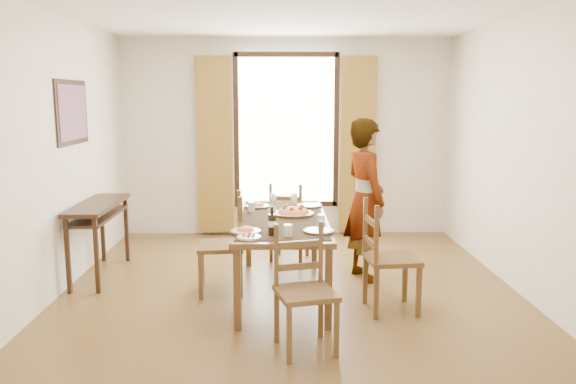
{
  "coord_description": "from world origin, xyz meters",
  "views": [
    {
      "loc": [
        -0.12,
        -5.27,
        1.91
      ],
      "look_at": [
        -0.02,
        0.08,
        1.0
      ],
      "focal_mm": 35.0,
      "sensor_mm": 36.0,
      "label": 1
    }
  ],
  "objects_px": {
    "console_table": "(98,214)",
    "man": "(365,200)",
    "dining_table": "(282,224)",
    "pasta_platter": "(293,210)"
  },
  "relations": [
    {
      "from": "console_table",
      "to": "man",
      "type": "bearing_deg",
      "value": -2.37
    },
    {
      "from": "dining_table",
      "to": "pasta_platter",
      "type": "xyz_separation_m",
      "value": [
        0.11,
        0.13,
        0.12
      ]
    },
    {
      "from": "console_table",
      "to": "dining_table",
      "type": "distance_m",
      "value": 2.03
    },
    {
      "from": "console_table",
      "to": "pasta_platter",
      "type": "xyz_separation_m",
      "value": [
        2.06,
        -0.44,
        0.12
      ]
    },
    {
      "from": "dining_table",
      "to": "pasta_platter",
      "type": "relative_size",
      "value": 4.77
    },
    {
      "from": "console_table",
      "to": "dining_table",
      "type": "bearing_deg",
      "value": -16.32
    },
    {
      "from": "dining_table",
      "to": "pasta_platter",
      "type": "distance_m",
      "value": 0.21
    },
    {
      "from": "man",
      "to": "pasta_platter",
      "type": "distance_m",
      "value": 0.83
    },
    {
      "from": "man",
      "to": "pasta_platter",
      "type": "bearing_deg",
      "value": 95.62
    },
    {
      "from": "console_table",
      "to": "man",
      "type": "distance_m",
      "value": 2.83
    }
  ]
}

